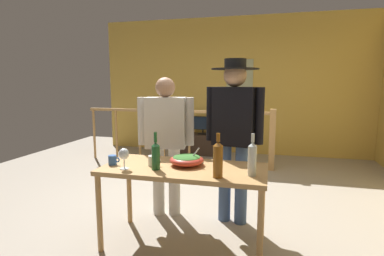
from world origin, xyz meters
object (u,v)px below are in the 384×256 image
person_standing_left (166,135)px  mug_blue (113,160)px  tv_console (203,144)px  serving_table (184,175)px  mug_white (153,161)px  wine_glass (124,155)px  wine_bottle_green (156,155)px  stair_railing (202,130)px  person_standing_right (234,126)px  wine_bottle_clear (252,158)px  framed_picture (240,75)px  wine_bottle_amber (218,159)px  salad_bowl (187,159)px  flat_screen_tv (203,124)px

person_standing_left → mug_blue: bearing=57.5°
tv_console → serving_table: serving_table is taller
mug_white → mug_blue: bearing=-170.3°
mug_white → person_standing_left: bearing=98.4°
person_standing_left → mug_white: bearing=88.3°
wine_glass → wine_bottle_green: bearing=11.1°
stair_railing → serving_table: stair_railing is taller
mug_blue → person_standing_left: bearing=67.6°
mug_white → person_standing_right: bearing=43.0°
wine_bottle_clear → mug_white: bearing=174.8°
framed_picture → wine_bottle_green: bearing=-94.5°
wine_bottle_amber → serving_table: bearing=147.5°
wine_bottle_green → mug_blue: (-0.44, 0.05, -0.08)m
wine_bottle_clear → person_standing_right: bearing=108.4°
stair_railing → wine_bottle_clear: wine_bottle_clear is taller
wine_bottle_clear → wine_bottle_amber: (-0.26, -0.11, 0.01)m
framed_picture → person_standing_right: bearing=-85.2°
framed_picture → tv_console: bearing=-157.7°
tv_console → salad_bowl: size_ratio=2.91×
wine_bottle_clear → salad_bowl: bearing=164.1°
stair_railing → wine_glass: (-0.05, -2.88, 0.22)m
wine_bottle_green → wine_bottle_clear: (0.82, 0.03, 0.02)m
flat_screen_tv → mug_blue: 3.60m
wine_glass → person_standing_left: person_standing_left is taller
tv_console → flat_screen_tv: 0.44m
tv_console → wine_bottle_clear: (1.21, -3.65, 0.67)m
person_standing_right → tv_console: bearing=-61.6°
wine_bottle_clear → stair_railing: bearing=110.5°
tv_console → wine_bottle_green: (0.40, -3.67, 0.66)m
framed_picture → person_standing_left: (-0.47, -3.24, -0.73)m
serving_table → mug_white: 0.31m
salad_bowl → serving_table: bearing=-98.8°
serving_table → wine_bottle_green: bearing=-147.4°
salad_bowl → wine_bottle_amber: wine_bottle_amber is taller
framed_picture → wine_bottle_green: framed_picture is taller
wine_bottle_amber → mug_blue: bearing=172.6°
wine_bottle_green → person_standing_right: 0.94m
wine_bottle_amber → mug_blue: (-1.00, 0.13, -0.11)m
stair_railing → wine_glass: size_ratio=18.90×
framed_picture → wine_glass: 4.13m
framed_picture → stair_railing: size_ratio=0.18×
wine_bottle_clear → person_standing_right: size_ratio=0.20×
stair_railing → wine_bottle_amber: (0.78, -2.91, 0.24)m
mug_white → wine_glass: bearing=-141.4°
wine_bottle_amber → person_standing_right: size_ratio=0.21×
framed_picture → mug_blue: 4.08m
wine_bottle_clear → person_standing_left: 1.20m
tv_console → wine_bottle_clear: wine_bottle_clear is taller
wine_glass → mug_white: bearing=38.6°
wine_bottle_amber → salad_bowl: bearing=140.0°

